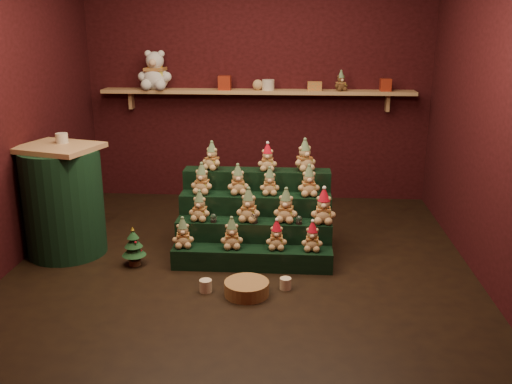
# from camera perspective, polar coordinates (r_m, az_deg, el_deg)

# --- Properties ---
(ground) EXTENTS (4.00, 4.00, 0.00)m
(ground) POSITION_cam_1_polar(r_m,az_deg,el_deg) (5.18, -1.28, -6.94)
(ground) COLOR black
(ground) RESTS_ON ground
(back_wall) EXTENTS (4.00, 0.10, 2.80)m
(back_wall) POSITION_cam_1_polar(r_m,az_deg,el_deg) (6.82, 0.21, 11.02)
(back_wall) COLOR black
(back_wall) RESTS_ON ground
(front_wall) EXTENTS (4.00, 0.10, 2.80)m
(front_wall) POSITION_cam_1_polar(r_m,az_deg,el_deg) (2.79, -5.25, 2.57)
(front_wall) COLOR black
(front_wall) RESTS_ON ground
(left_wall) EXTENTS (0.10, 4.00, 2.80)m
(left_wall) POSITION_cam_1_polar(r_m,az_deg,el_deg) (5.38, -23.91, 8.06)
(left_wall) COLOR black
(left_wall) RESTS_ON ground
(right_wall) EXTENTS (0.10, 4.00, 2.80)m
(right_wall) POSITION_cam_1_polar(r_m,az_deg,el_deg) (5.04, 22.75, 7.69)
(right_wall) COLOR black
(right_wall) RESTS_ON ground
(back_shelf) EXTENTS (3.60, 0.26, 0.24)m
(back_shelf) POSITION_cam_1_polar(r_m,az_deg,el_deg) (6.66, 0.11, 9.96)
(back_shelf) COLOR tan
(back_shelf) RESTS_ON ground
(riser_tier_front) EXTENTS (1.40, 0.22, 0.18)m
(riser_tier_front) POSITION_cam_1_polar(r_m,az_deg,el_deg) (5.02, -0.40, -6.65)
(riser_tier_front) COLOR black
(riser_tier_front) RESTS_ON ground
(riser_tier_midfront) EXTENTS (1.40, 0.22, 0.36)m
(riser_tier_midfront) POSITION_cam_1_polar(r_m,az_deg,el_deg) (5.18, -0.22, -4.77)
(riser_tier_midfront) COLOR black
(riser_tier_midfront) RESTS_ON ground
(riser_tier_midback) EXTENTS (1.40, 0.22, 0.54)m
(riser_tier_midback) POSITION_cam_1_polar(r_m,az_deg,el_deg) (5.36, -0.05, -3.01)
(riser_tier_midback) COLOR black
(riser_tier_midback) RESTS_ON ground
(riser_tier_back) EXTENTS (1.40, 0.22, 0.72)m
(riser_tier_back) POSITION_cam_1_polar(r_m,az_deg,el_deg) (5.54, 0.10, -1.37)
(riser_tier_back) COLOR black
(riser_tier_back) RESTS_ON ground
(teddy_0) EXTENTS (0.21, 0.20, 0.26)m
(teddy_0) POSITION_cam_1_polar(r_m,az_deg,el_deg) (5.02, -7.33, -4.04)
(teddy_0) COLOR tan
(teddy_0) RESTS_ON riser_tier_front
(teddy_1) EXTENTS (0.22, 0.20, 0.27)m
(teddy_1) POSITION_cam_1_polar(r_m,az_deg,el_deg) (4.96, -2.45, -4.11)
(teddy_1) COLOR tan
(teddy_1) RESTS_ON riser_tier_front
(teddy_2) EXTENTS (0.19, 0.17, 0.25)m
(teddy_2) POSITION_cam_1_polar(r_m,az_deg,el_deg) (4.94, 2.07, -4.31)
(teddy_2) COLOR tan
(teddy_2) RESTS_ON riser_tier_front
(teddy_3) EXTENTS (0.19, 0.17, 0.25)m
(teddy_3) POSITION_cam_1_polar(r_m,az_deg,el_deg) (4.93, 5.65, -4.43)
(teddy_3) COLOR tan
(teddy_3) RESTS_ON riser_tier_front
(teddy_4) EXTENTS (0.21, 0.20, 0.27)m
(teddy_4) POSITION_cam_1_polar(r_m,az_deg,el_deg) (5.12, -5.65, -1.38)
(teddy_4) COLOR tan
(teddy_4) RESTS_ON riser_tier_midfront
(teddy_5) EXTENTS (0.24, 0.22, 0.30)m
(teddy_5) POSITION_cam_1_polar(r_m,az_deg,el_deg) (5.07, -0.75, -1.30)
(teddy_5) COLOR tan
(teddy_5) RESTS_ON riser_tier_midfront
(teddy_6) EXTENTS (0.24, 0.22, 0.30)m
(teddy_6) POSITION_cam_1_polar(r_m,az_deg,el_deg) (5.07, 3.02, -1.34)
(teddy_6) COLOR tan
(teddy_6) RESTS_ON riser_tier_midfront
(teddy_7) EXTENTS (0.23, 0.21, 0.31)m
(teddy_7) POSITION_cam_1_polar(r_m,az_deg,el_deg) (5.06, 6.78, -1.42)
(teddy_7) COLOR tan
(teddy_7) RESTS_ON riser_tier_midfront
(teddy_8) EXTENTS (0.22, 0.21, 0.28)m
(teddy_8) POSITION_cam_1_polar(r_m,az_deg,el_deg) (5.30, -5.43, 1.34)
(teddy_8) COLOR tan
(teddy_8) RESTS_ON riser_tier_midback
(teddy_9) EXTENTS (0.23, 0.21, 0.27)m
(teddy_9) POSITION_cam_1_polar(r_m,az_deg,el_deg) (5.26, -1.83, 1.26)
(teddy_9) COLOR tan
(teddy_9) RESTS_ON riser_tier_midback
(teddy_10) EXTENTS (0.19, 0.17, 0.25)m
(teddy_10) POSITION_cam_1_polar(r_m,az_deg,el_deg) (5.24, 1.38, 1.09)
(teddy_10) COLOR tan
(teddy_10) RESTS_ON riser_tier_midback
(teddy_11) EXTENTS (0.22, 0.20, 0.28)m
(teddy_11) POSITION_cam_1_polar(r_m,az_deg,el_deg) (5.23, 5.31, 1.14)
(teddy_11) COLOR tan
(teddy_11) RESTS_ON riser_tier_midback
(teddy_12) EXTENTS (0.24, 0.23, 0.26)m
(teddy_12) POSITION_cam_1_polar(r_m,az_deg,el_deg) (5.44, -4.42, 3.63)
(teddy_12) COLOR tan
(teddy_12) RESTS_ON riser_tier_back
(teddy_13) EXTENTS (0.18, 0.16, 0.25)m
(teddy_13) POSITION_cam_1_polar(r_m,az_deg,el_deg) (5.38, 1.16, 3.49)
(teddy_13) COLOR tan
(teddy_13) RESTS_ON riser_tier_back
(teddy_14) EXTENTS (0.27, 0.26, 0.29)m
(teddy_14) POSITION_cam_1_polar(r_m,az_deg,el_deg) (5.40, 4.89, 3.70)
(teddy_14) COLOR tan
(teddy_14) RESTS_ON riser_tier_back
(snow_globe_a) EXTENTS (0.06, 0.06, 0.08)m
(snow_globe_a) POSITION_cam_1_polar(r_m,az_deg,el_deg) (5.09, -4.27, -2.60)
(snow_globe_a) COLOR black
(snow_globe_a) RESTS_ON riser_tier_midfront
(snow_globe_b) EXTENTS (0.07, 0.07, 0.09)m
(snow_globe_b) POSITION_cam_1_polar(r_m,az_deg,el_deg) (5.05, -0.19, -2.63)
(snow_globe_b) COLOR black
(snow_globe_b) RESTS_ON riser_tier_midfront
(snow_globe_c) EXTENTS (0.06, 0.06, 0.08)m
(snow_globe_c) POSITION_cam_1_polar(r_m,az_deg,el_deg) (5.04, 4.33, -2.80)
(snow_globe_c) COLOR black
(snow_globe_c) RESTS_ON riser_tier_midfront
(side_table) EXTENTS (0.80, 0.72, 1.02)m
(side_table) POSITION_cam_1_polar(r_m,az_deg,el_deg) (5.49, -18.70, -0.84)
(side_table) COLOR tan
(side_table) RESTS_ON ground
(table_ornament) EXTENTS (0.11, 0.11, 0.09)m
(table_ornament) POSITION_cam_1_polar(r_m,az_deg,el_deg) (5.44, -18.85, 5.13)
(table_ornament) COLOR beige
(table_ornament) RESTS_ON side_table
(mini_christmas_tree) EXTENTS (0.21, 0.21, 0.36)m
(mini_christmas_tree) POSITION_cam_1_polar(r_m,az_deg,el_deg) (5.15, -12.13, -5.36)
(mini_christmas_tree) COLOR #4A2D1A
(mini_christmas_tree) RESTS_ON ground
(mug_left) EXTENTS (0.10, 0.10, 0.10)m
(mug_left) POSITION_cam_1_polar(r_m,az_deg,el_deg) (4.63, -5.05, -9.32)
(mug_left) COLOR beige
(mug_left) RESTS_ON ground
(mug_right) EXTENTS (0.09, 0.09, 0.09)m
(mug_right) POSITION_cam_1_polar(r_m,az_deg,el_deg) (4.67, 2.97, -9.13)
(mug_right) COLOR beige
(mug_right) RESTS_ON ground
(wicker_basket) EXTENTS (0.41, 0.41, 0.11)m
(wicker_basket) POSITION_cam_1_polar(r_m,az_deg,el_deg) (4.57, -0.94, -9.60)
(wicker_basket) COLOR #9F6B40
(wicker_basket) RESTS_ON ground
(white_bear) EXTENTS (0.41, 0.38, 0.55)m
(white_bear) POSITION_cam_1_polar(r_m,az_deg,el_deg) (6.78, -10.06, 12.40)
(white_bear) COLOR silver
(white_bear) RESTS_ON back_shelf
(brown_bear) EXTENTS (0.20, 0.19, 0.22)m
(brown_bear) POSITION_cam_1_polar(r_m,az_deg,el_deg) (6.62, 8.49, 10.92)
(brown_bear) COLOR #4F331A
(brown_bear) RESTS_ON back_shelf
(gift_tin_red_a) EXTENTS (0.14, 0.14, 0.16)m
(gift_tin_red_a) POSITION_cam_1_polar(r_m,az_deg,el_deg) (6.66, -3.15, 10.85)
(gift_tin_red_a) COLOR #9B2D17
(gift_tin_red_a) RESTS_ON back_shelf
(gift_tin_cream) EXTENTS (0.14, 0.14, 0.12)m
(gift_tin_cream) POSITION_cam_1_polar(r_m,az_deg,el_deg) (6.62, 1.23, 10.66)
(gift_tin_cream) COLOR beige
(gift_tin_cream) RESTS_ON back_shelf
(gift_tin_red_b) EXTENTS (0.12, 0.12, 0.14)m
(gift_tin_red_b) POSITION_cam_1_polar(r_m,az_deg,el_deg) (6.69, 12.83, 10.41)
(gift_tin_red_b) COLOR #9B2D17
(gift_tin_red_b) RESTS_ON back_shelf
(shelf_plush_ball) EXTENTS (0.12, 0.12, 0.12)m
(shelf_plush_ball) POSITION_cam_1_polar(r_m,az_deg,el_deg) (6.62, 0.18, 10.67)
(shelf_plush_ball) COLOR tan
(shelf_plush_ball) RESTS_ON back_shelf
(scarf_gift_box) EXTENTS (0.16, 0.10, 0.10)m
(scarf_gift_box) POSITION_cam_1_polar(r_m,az_deg,el_deg) (6.62, 5.88, 10.49)
(scarf_gift_box) COLOR #DA501E
(scarf_gift_box) RESTS_ON back_shelf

